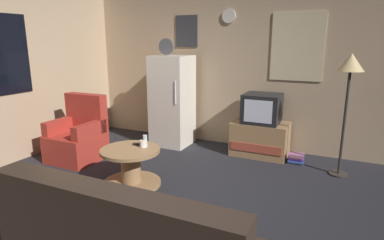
{
  "coord_description": "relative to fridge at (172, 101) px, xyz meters",
  "views": [
    {
      "loc": [
        1.78,
        -2.76,
        1.74
      ],
      "look_at": [
        0.06,
        0.9,
        0.75
      ],
      "focal_mm": 30.51,
      "sensor_mm": 36.0,
      "label": 1
    }
  ],
  "objects": [
    {
      "name": "ground_plane",
      "position": [
        0.82,
        -1.97,
        -0.75
      ],
      "size": [
        12.0,
        12.0,
        0.0
      ],
      "primitive_type": "plane",
      "color": "#232328"
    },
    {
      "name": "wall_with_art",
      "position": [
        0.82,
        0.48,
        0.57
      ],
      "size": [
        5.2,
        0.12,
        2.64
      ],
      "color": "tan",
      "rests_on": "ground_plane"
    },
    {
      "name": "fridge",
      "position": [
        0.0,
        0.0,
        0.0
      ],
      "size": [
        0.6,
        0.62,
        1.77
      ],
      "color": "silver",
      "rests_on": "ground_plane"
    },
    {
      "name": "tv_stand",
      "position": [
        1.49,
        0.08,
        -0.49
      ],
      "size": [
        0.84,
        0.53,
        0.52
      ],
      "color": "#9E754C",
      "rests_on": "ground_plane"
    },
    {
      "name": "crt_tv",
      "position": [
        1.5,
        0.08,
        -0.01
      ],
      "size": [
        0.54,
        0.51,
        0.44
      ],
      "color": "black",
      "rests_on": "tv_stand"
    },
    {
      "name": "standing_lamp",
      "position": [
        2.64,
        -0.24,
        0.6
      ],
      "size": [
        0.32,
        0.32,
        1.59
      ],
      "color": "#332D28",
      "rests_on": "ground_plane"
    },
    {
      "name": "coffee_table",
      "position": [
        0.33,
        -1.67,
        -0.52
      ],
      "size": [
        0.72,
        0.72,
        0.47
      ],
      "color": "#9E754C",
      "rests_on": "ground_plane"
    },
    {
      "name": "wine_glass",
      "position": [
        0.45,
        -1.53,
        -0.21
      ],
      "size": [
        0.05,
        0.05,
        0.15
      ],
      "primitive_type": "cylinder",
      "color": "silver",
      "rests_on": "coffee_table"
    },
    {
      "name": "mug_ceramic_white",
      "position": [
        0.44,
        -1.55,
        -0.24
      ],
      "size": [
        0.08,
        0.08,
        0.09
      ],
      "primitive_type": "cylinder",
      "color": "silver",
      "rests_on": "coffee_table"
    },
    {
      "name": "remote_control",
      "position": [
        0.34,
        -1.5,
        -0.28
      ],
      "size": [
        0.16,
        0.09,
        0.02
      ],
      "primitive_type": "cube",
      "rotation": [
        0.0,
        0.0,
        0.3
      ],
      "color": "black",
      "rests_on": "coffee_table"
    },
    {
      "name": "armchair",
      "position": [
        -0.91,
        -1.25,
        -0.42
      ],
      "size": [
        0.68,
        0.68,
        0.96
      ],
      "color": "#A52D23",
      "rests_on": "ground_plane"
    },
    {
      "name": "book_stack",
      "position": [
        2.06,
        -0.05,
        -0.68
      ],
      "size": [
        0.21,
        0.17,
        0.15
      ],
      "color": "#3F6B71",
      "rests_on": "ground_plane"
    }
  ]
}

